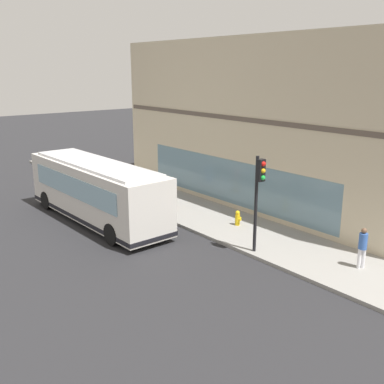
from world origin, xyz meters
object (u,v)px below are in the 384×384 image
at_px(pedestrian_by_light_pole, 363,245).
at_px(pedestrian_near_hydrant, 173,190).
at_px(city_bus_nearside, 96,191).
at_px(traffic_light_near_corner, 259,186).
at_px(newspaper_vending_box, 130,189).
at_px(fire_hydrant, 238,218).

height_order(pedestrian_by_light_pole, pedestrian_near_hydrant, pedestrian_near_hydrant).
xyz_separation_m(city_bus_nearside, pedestrian_near_hydrant, (4.14, -0.95, -0.44)).
distance_m(traffic_light_near_corner, newspaper_vending_box, 10.97).
bearing_deg(pedestrian_near_hydrant, newspaper_vending_box, 101.49).
bearing_deg(city_bus_nearside, fire_hydrant, -48.19).
relative_size(fire_hydrant, newspaper_vending_box, 0.82).
xyz_separation_m(pedestrian_by_light_pole, pedestrian_near_hydrant, (-0.83, 10.94, 0.04)).
distance_m(fire_hydrant, newspaper_vending_box, 7.92).
xyz_separation_m(city_bus_nearside, fire_hydrant, (4.79, -5.35, -1.04)).
relative_size(city_bus_nearside, fire_hydrant, 13.64).
relative_size(fire_hydrant, pedestrian_near_hydrant, 0.44).
distance_m(fire_hydrant, pedestrian_near_hydrant, 4.49).
bearing_deg(newspaper_vending_box, pedestrian_by_light_pole, -83.95).
distance_m(traffic_light_near_corner, fire_hydrant, 4.19).
relative_size(city_bus_nearside, pedestrian_by_light_pole, 6.23).
xyz_separation_m(traffic_light_near_corner, fire_hydrant, (1.76, 2.90, -2.46)).
xyz_separation_m(traffic_light_near_corner, pedestrian_by_light_pole, (1.95, -3.63, -1.90)).
xyz_separation_m(traffic_light_near_corner, pedestrian_near_hydrant, (1.12, 7.30, -1.86)).
bearing_deg(pedestrian_by_light_pole, city_bus_nearside, 112.72).
distance_m(traffic_light_near_corner, pedestrian_near_hydrant, 7.62).
bearing_deg(traffic_light_near_corner, newspaper_vending_box, 87.72).
xyz_separation_m(fire_hydrant, pedestrian_by_light_pole, (0.19, -6.53, 0.57)).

